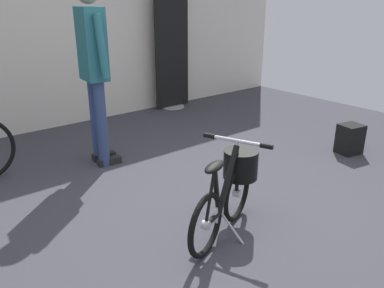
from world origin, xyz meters
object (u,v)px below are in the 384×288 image
at_px(folding_bike_foreground, 230,185).
at_px(visitor_near_wall, 94,61).
at_px(floor_banner_stand, 172,57).
at_px(handbag_on_floor, 349,139).

bearing_deg(folding_bike_foreground, visitor_near_wall, 95.84).
distance_m(floor_banner_stand, handbag_on_floor, 2.87).
bearing_deg(visitor_near_wall, folding_bike_foreground, -84.16).
height_order(folding_bike_foreground, visitor_near_wall, visitor_near_wall).
bearing_deg(handbag_on_floor, floor_banner_stand, 97.40).
bearing_deg(folding_bike_foreground, floor_banner_stand, 60.43).
height_order(visitor_near_wall, handbag_on_floor, visitor_near_wall).
bearing_deg(floor_banner_stand, handbag_on_floor, -82.60).
xyz_separation_m(floor_banner_stand, handbag_on_floor, (0.36, -2.78, -0.63)).
xyz_separation_m(folding_bike_foreground, visitor_near_wall, (-0.17, 1.71, 0.71)).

